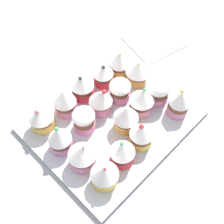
{
  "coord_description": "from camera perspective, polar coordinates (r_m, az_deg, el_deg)",
  "views": [
    {
      "loc": [
        26.99,
        26.63,
        61.24
      ],
      "look_at": [
        0.0,
        0.0,
        4.2
      ],
      "focal_mm": 45.36,
      "sensor_mm": 36.0,
      "label": 1
    }
  ],
  "objects": [
    {
      "name": "cupcake_14",
      "position": [
        0.71,
        13.42,
        1.83
      ],
      "size": [
        5.34,
        5.34,
        8.09
      ],
      "color": "pink",
      "rests_on": "baking_tray"
    },
    {
      "name": "cupcake_6",
      "position": [
        0.72,
        1.61,
        4.48
      ],
      "size": [
        5.59,
        5.59,
        6.31
      ],
      "color": "pink",
      "rests_on": "baking_tray"
    },
    {
      "name": "cupcake_2",
      "position": [
        0.73,
        -5.99,
        5.26
      ],
      "size": [
        5.96,
        5.96,
        7.87
      ],
      "color": "#D1333D",
      "rests_on": "baking_tray"
    },
    {
      "name": "cupcake_17",
      "position": [
        0.6,
        -1.52,
        -12.32
      ],
      "size": [
        6.15,
        6.15,
        7.32
      ],
      "color": "#EFC651",
      "rests_on": "baking_tray"
    },
    {
      "name": "cupcake_7",
      "position": [
        0.69,
        -2.09,
        2.47
      ],
      "size": [
        5.82,
        5.82,
        7.79
      ],
      "color": "pink",
      "rests_on": "baking_tray"
    },
    {
      "name": "ground_plane",
      "position": [
        0.73,
        0.0,
        -2.47
      ],
      "size": [
        180.0,
        180.0,
        3.0
      ],
      "primitive_type": "cube",
      "color": "#9E9EA3"
    },
    {
      "name": "cupcake_8",
      "position": [
        0.67,
        -5.68,
        -1.53
      ],
      "size": [
        5.51,
        5.51,
        6.45
      ],
      "color": "pink",
      "rests_on": "baking_tray"
    },
    {
      "name": "cupcake_1",
      "position": [
        0.75,
        -1.79,
        7.51
      ],
      "size": [
        5.47,
        5.47,
        6.86
      ],
      "color": "#D1333D",
      "rests_on": "baking_tray"
    },
    {
      "name": "cupcake_16",
      "position": [
        0.63,
        2.1,
        -8.14
      ],
      "size": [
        5.67,
        5.67,
        7.27
      ],
      "color": "#D1333D",
      "rests_on": "baking_tray"
    },
    {
      "name": "cupcake_12",
      "position": [
        0.66,
        2.81,
        -1.03
      ],
      "size": [
        6.07,
        6.07,
        7.86
      ],
      "color": "#EFC651",
      "rests_on": "baking_tray"
    },
    {
      "name": "napkin",
      "position": [
        0.92,
        8.38,
        13.98
      ],
      "size": [
        17.74,
        17.11,
        0.6
      ],
      "primitive_type": "cube",
      "rotation": [
        0.0,
        0.0,
        -0.22
      ],
      "color": "white",
      "rests_on": "ground_plane"
    },
    {
      "name": "cupcake_5",
      "position": [
        0.76,
        5.29,
        8.2
      ],
      "size": [
        6.75,
        6.75,
        7.63
      ],
      "color": "#EFC651",
      "rests_on": "baking_tray"
    },
    {
      "name": "cupcake_4",
      "position": [
        0.69,
        -14.14,
        -1.09
      ],
      "size": [
        6.22,
        6.22,
        7.37
      ],
      "color": "#EFC651",
      "rests_on": "baking_tray"
    },
    {
      "name": "cupcake_10",
      "position": [
        0.73,
        9.2,
        4.51
      ],
      "size": [
        6.73,
        6.73,
        7.2
      ],
      "color": "pink",
      "rests_on": "baking_tray"
    },
    {
      "name": "baking_tray",
      "position": [
        0.72,
        0.0,
        -1.6
      ],
      "size": [
        38.49,
        31.95,
        1.2
      ],
      "color": "silver",
      "rests_on": "ground_plane"
    },
    {
      "name": "cupcake_11",
      "position": [
        0.7,
        5.99,
        2.36
      ],
      "size": [
        6.24,
        6.24,
        8.22
      ],
      "color": "pink",
      "rests_on": "baking_tray"
    },
    {
      "name": "cupcake_0",
      "position": [
        0.78,
        1.54,
        10.02
      ],
      "size": [
        6.2,
        6.2,
        7.38
      ],
      "color": "#EFC651",
      "rests_on": "baking_tray"
    },
    {
      "name": "cupcake_15",
      "position": [
        0.65,
        5.87,
        -4.63
      ],
      "size": [
        5.59,
        5.59,
        7.5
      ],
      "color": "#EFC651",
      "rests_on": "baking_tray"
    },
    {
      "name": "cupcake_13",
      "position": [
        0.63,
        -6.07,
        -8.67
      ],
      "size": [
        6.26,
        6.26,
        7.37
      ],
      "color": "pink",
      "rests_on": "baking_tray"
    },
    {
      "name": "cupcake_3",
      "position": [
        0.7,
        -9.49,
        2.1
      ],
      "size": [
        5.67,
        5.67,
        7.67
      ],
      "color": "pink",
      "rests_on": "baking_tray"
    },
    {
      "name": "cupcake_9",
      "position": [
        0.65,
        -10.49,
        -5.3
      ],
      "size": [
        5.45,
        5.45,
        7.84
      ],
      "color": "pink",
      "rests_on": "baking_tray"
    }
  ]
}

